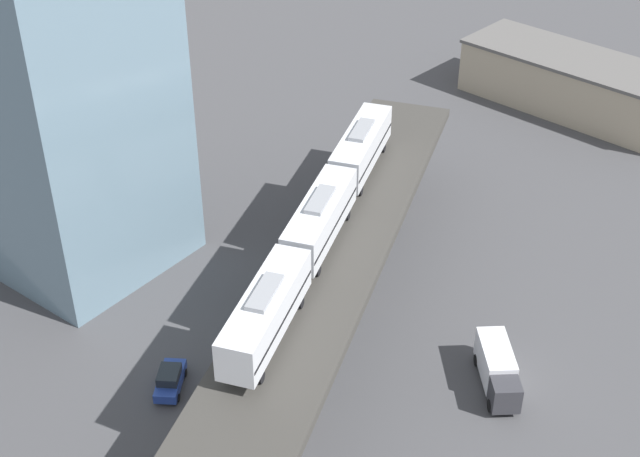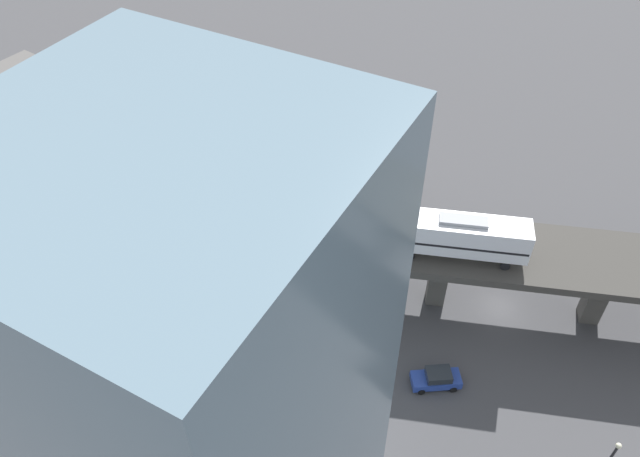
{
  "view_description": "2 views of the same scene",
  "coord_description": "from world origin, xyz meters",
  "px_view_note": "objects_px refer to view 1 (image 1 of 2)",
  "views": [
    {
      "loc": [
        29.19,
        -31.6,
        50.14
      ],
      "look_at": [
        -7.39,
        16.53,
        9.48
      ],
      "focal_mm": 50.0,
      "sensor_mm": 36.0,
      "label": 1
    },
    {
      "loc": [
        -44.07,
        -3.39,
        48.64
      ],
      "look_at": [
        -7.39,
        16.53,
        9.48
      ],
      "focal_mm": 35.0,
      "sensor_mm": 36.0,
      "label": 2
    }
  ],
  "objects_px": {
    "delivery_truck": "(498,369)",
    "warehouse_building": "(576,84)",
    "subway_train": "(320,218)",
    "office_tower": "(58,82)",
    "street_car_blue": "(170,379)",
    "street_car_silver": "(268,304)"
  },
  "relations": [
    {
      "from": "warehouse_building",
      "to": "street_car_silver",
      "type": "bearing_deg",
      "value": -94.61
    },
    {
      "from": "subway_train",
      "to": "delivery_truck",
      "type": "relative_size",
      "value": 5.17
    },
    {
      "from": "street_car_blue",
      "to": "delivery_truck",
      "type": "relative_size",
      "value": 0.67
    },
    {
      "from": "street_car_blue",
      "to": "street_car_silver",
      "type": "xyz_separation_m",
      "value": [
        0.15,
        11.94,
        0.0
      ]
    },
    {
      "from": "street_car_blue",
      "to": "street_car_silver",
      "type": "bearing_deg",
      "value": 89.29
    },
    {
      "from": "subway_train",
      "to": "street_car_blue",
      "type": "bearing_deg",
      "value": -106.57
    },
    {
      "from": "warehouse_building",
      "to": "delivery_truck",
      "type": "bearing_deg",
      "value": -72.45
    },
    {
      "from": "street_car_silver",
      "to": "office_tower",
      "type": "distance_m",
      "value": 26.35
    },
    {
      "from": "street_car_blue",
      "to": "street_car_silver",
      "type": "distance_m",
      "value": 11.94
    },
    {
      "from": "subway_train",
      "to": "street_car_blue",
      "type": "relative_size",
      "value": 7.71
    },
    {
      "from": "delivery_truck",
      "to": "warehouse_building",
      "type": "height_order",
      "value": "warehouse_building"
    },
    {
      "from": "subway_train",
      "to": "delivery_truck",
      "type": "distance_m",
      "value": 18.54
    },
    {
      "from": "delivery_truck",
      "to": "office_tower",
      "type": "relative_size",
      "value": 0.19
    },
    {
      "from": "street_car_blue",
      "to": "office_tower",
      "type": "distance_m",
      "value": 27.3
    },
    {
      "from": "street_car_silver",
      "to": "delivery_truck",
      "type": "relative_size",
      "value": 0.68
    },
    {
      "from": "subway_train",
      "to": "office_tower",
      "type": "xyz_separation_m",
      "value": [
        -23.81,
        -5.77,
        7.48
      ]
    },
    {
      "from": "subway_train",
      "to": "delivery_truck",
      "type": "xyz_separation_m",
      "value": [
        16.23,
        1.81,
        -8.76
      ]
    },
    {
      "from": "delivery_truck",
      "to": "warehouse_building",
      "type": "bearing_deg",
      "value": 107.55
    },
    {
      "from": "warehouse_building",
      "to": "office_tower",
      "type": "height_order",
      "value": "office_tower"
    },
    {
      "from": "street_car_blue",
      "to": "subway_train",
      "type": "bearing_deg",
      "value": 73.43
    },
    {
      "from": "street_car_blue",
      "to": "delivery_truck",
      "type": "bearing_deg",
      "value": 37.93
    },
    {
      "from": "subway_train",
      "to": "warehouse_building",
      "type": "relative_size",
      "value": 1.22
    }
  ]
}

